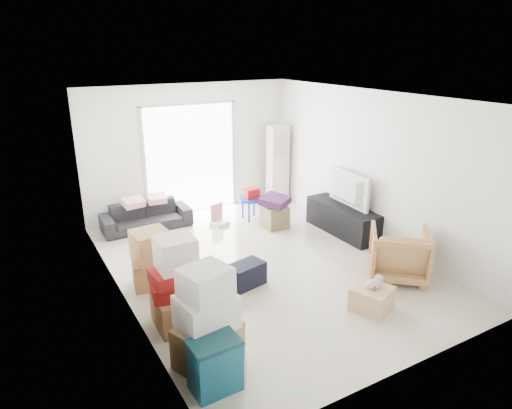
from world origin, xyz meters
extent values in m
cube|color=beige|center=(0.00, 0.00, -0.12)|extent=(4.50, 6.00, 0.24)
cube|color=white|center=(0.00, 0.00, 2.82)|extent=(4.50, 6.00, 0.24)
cube|color=white|center=(0.00, 3.12, 1.35)|extent=(4.50, 0.24, 2.70)
cube|color=white|center=(0.00, -3.12, 1.35)|extent=(4.50, 0.24, 2.70)
cube|color=white|center=(-2.37, 0.00, 1.35)|extent=(0.24, 6.00, 2.70)
cube|color=white|center=(2.37, 0.00, 1.35)|extent=(0.24, 6.00, 2.70)
cube|color=white|center=(0.00, 2.98, 1.15)|extent=(2.00, 0.01, 2.30)
cube|color=silver|center=(-1.00, 2.97, 1.15)|extent=(0.06, 0.04, 2.30)
cube|color=silver|center=(1.00, 2.97, 1.15)|extent=(0.06, 0.04, 2.30)
cube|color=silver|center=(0.00, 2.97, 2.30)|extent=(2.10, 0.04, 0.06)
cube|color=silver|center=(1.95, 2.65, 0.88)|extent=(0.45, 0.30, 1.75)
cube|color=black|center=(2.00, 0.41, 0.27)|extent=(0.49, 1.65, 0.55)
imported|color=black|center=(2.00, 0.41, 0.62)|extent=(0.71, 1.15, 0.15)
imported|color=black|center=(-1.18, 2.50, 0.33)|extent=(1.72, 0.54, 0.67)
cube|color=#F4B2CB|center=(-1.41, 2.46, 0.72)|extent=(0.40, 0.33, 0.12)
cube|color=#F4B2CB|center=(-0.95, 2.46, 0.72)|extent=(0.34, 0.29, 0.11)
imported|color=tan|center=(1.58, -1.40, 0.43)|extent=(1.16, 1.15, 0.87)
cube|color=#0F4E67|center=(-1.90, -2.23, 0.14)|extent=(0.51, 0.36, 0.28)
cube|color=#0F4E67|center=(-1.90, -2.23, 0.42)|extent=(0.51, 0.36, 0.28)
cube|color=#0C333D|center=(-1.90, -2.23, 0.57)|extent=(0.53, 0.38, 0.04)
cube|color=#A7824B|center=(-1.80, -1.83, 0.25)|extent=(0.81, 0.75, 0.49)
cube|color=white|center=(-1.80, -1.83, 0.68)|extent=(0.66, 0.56, 0.38)
cube|color=white|center=(-1.80, -1.83, 1.04)|extent=(0.58, 0.54, 0.33)
cube|color=#A7824B|center=(-1.80, -0.93, 0.22)|extent=(0.62, 0.62, 0.43)
cube|color=red|center=(-1.80, -0.93, 0.53)|extent=(0.71, 0.53, 0.19)
cube|color=red|center=(-1.80, -0.93, 0.71)|extent=(0.64, 0.43, 0.17)
cube|color=white|center=(-1.80, -0.93, 1.01)|extent=(0.46, 0.44, 0.41)
cube|color=#A7824B|center=(-1.77, 0.24, 0.21)|extent=(0.65, 0.57, 0.42)
cube|color=#A7824B|center=(-1.77, 0.24, 0.64)|extent=(0.53, 0.53, 0.45)
cube|color=#A7824B|center=(-1.36, -0.01, 0.17)|extent=(0.47, 0.47, 0.34)
cube|color=black|center=(-0.57, -0.47, 0.18)|extent=(0.61, 0.44, 0.35)
cube|color=olive|center=(1.03, 1.28, 0.22)|extent=(0.45, 0.45, 0.44)
cube|color=#522153|center=(1.03, 1.28, 0.51)|extent=(0.66, 0.66, 0.14)
cylinder|color=#0929B6|center=(0.85, 1.90, 0.44)|extent=(0.54, 0.54, 0.04)
cylinder|color=#0929B6|center=(0.98, 2.03, 0.21)|extent=(0.04, 0.04, 0.42)
cylinder|color=#0929B6|center=(0.71, 2.03, 0.21)|extent=(0.04, 0.04, 0.42)
cylinder|color=#0929B6|center=(0.71, 1.76, 0.21)|extent=(0.04, 0.04, 0.42)
cylinder|color=#0929B6|center=(0.98, 1.76, 0.21)|extent=(0.04, 0.04, 0.42)
cube|color=red|center=(0.85, 1.90, 0.56)|extent=(0.28, 0.22, 0.20)
cube|color=silver|center=(0.12, 1.91, 0.04)|extent=(0.39, 0.37, 0.08)
cube|color=pink|center=(0.12, 2.03, 0.25)|extent=(0.29, 0.14, 0.35)
cube|color=#E2B482|center=(0.60, -1.89, 0.16)|extent=(0.62, 0.62, 0.32)
ellipsoid|color=#B2ADA8|center=(0.60, -1.89, 0.38)|extent=(0.23, 0.16, 0.12)
cube|color=red|center=(0.60, -1.89, 0.38)|extent=(0.19, 0.17, 0.03)
sphere|color=#B2ADA8|center=(0.73, -1.86, 0.41)|extent=(0.12, 0.12, 0.12)
camera|label=1|loc=(-3.46, -5.81, 3.41)|focal=32.00mm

